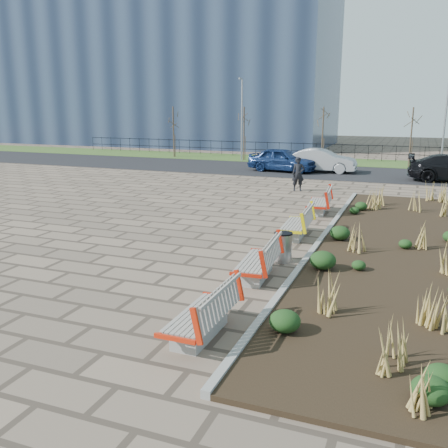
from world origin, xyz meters
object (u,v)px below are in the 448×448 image
at_px(bench_d, 318,201).
at_px(pedestrian, 298,174).
at_px(car_blue, 283,160).
at_px(lamp_east, 445,123).
at_px(car_silver, 321,160).
at_px(bench_b, 256,259).
at_px(lamp_west, 242,120).
at_px(litter_bin, 283,248).
at_px(bench_a, 200,312).
at_px(bench_c, 296,222).

xyz_separation_m(bench_d, pedestrian, (-1.95, 4.85, 0.35)).
xyz_separation_m(car_blue, lamp_east, (9.52, 4.84, 2.27)).
relative_size(car_blue, car_silver, 1.00).
height_order(bench_b, bench_d, same).
xyz_separation_m(bench_b, lamp_west, (-9.00, 24.64, 2.54)).
bearing_deg(litter_bin, car_silver, 97.43).
xyz_separation_m(bench_d, lamp_west, (-9.00, 16.43, 2.54)).
bearing_deg(pedestrian, bench_b, -102.50).
distance_m(litter_bin, pedestrian, 11.72).
distance_m(pedestrian, car_blue, 7.21).
relative_size(bench_b, car_silver, 0.47).
bearing_deg(bench_d, bench_a, -95.41).
relative_size(bench_b, lamp_west, 0.35).
relative_size(car_blue, lamp_west, 0.74).
xyz_separation_m(bench_a, pedestrian, (-1.95, 16.53, 0.35)).
distance_m(bench_a, bench_d, 11.68).
distance_m(bench_c, pedestrian, 9.02).
xyz_separation_m(bench_b, bench_c, (0.00, 4.26, 0.00)).
height_order(car_blue, lamp_west, lamp_west).
xyz_separation_m(bench_d, litter_bin, (0.29, -6.65, -0.09)).
distance_m(bench_b, litter_bin, 1.58).
xyz_separation_m(car_silver, lamp_west, (-6.83, 4.20, 2.29)).
relative_size(pedestrian, car_silver, 0.38).
bearing_deg(car_blue, bench_b, -159.81).
bearing_deg(litter_bin, lamp_west, 111.92).
height_order(car_silver, lamp_west, lamp_west).
bearing_deg(bench_a, lamp_east, 80.44).
height_order(litter_bin, car_blue, car_blue).
height_order(lamp_west, lamp_east, same).
distance_m(bench_a, litter_bin, 5.04).
bearing_deg(lamp_west, pedestrian, -58.69).
relative_size(bench_c, bench_d, 1.00).
bearing_deg(car_silver, lamp_east, -61.40).
distance_m(litter_bin, lamp_west, 25.02).
relative_size(pedestrian, lamp_east, 0.28).
xyz_separation_m(litter_bin, pedestrian, (-2.24, 11.50, 0.44)).
distance_m(bench_d, car_blue, 12.44).
height_order(bench_a, lamp_west, lamp_west).
xyz_separation_m(bench_c, lamp_west, (-9.00, 20.38, 2.54)).
bearing_deg(bench_b, bench_c, 85.89).
relative_size(bench_a, litter_bin, 2.59).
bearing_deg(car_blue, bench_a, -161.68).
height_order(bench_c, bench_d, same).
distance_m(bench_c, car_silver, 16.33).
xyz_separation_m(bench_a, lamp_east, (5.00, 28.11, 2.54)).
height_order(bench_a, car_blue, car_blue).
height_order(bench_a, bench_c, same).
bearing_deg(bench_b, lamp_east, 74.41).
height_order(bench_b, car_silver, car_silver).
distance_m(pedestrian, lamp_east, 13.69).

